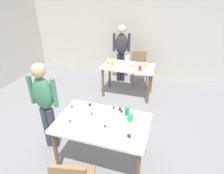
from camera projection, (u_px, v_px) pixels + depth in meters
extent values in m
plane|color=gray|center=(99.00, 151.00, 3.13)|extent=(6.40, 6.40, 0.00)
cube|color=beige|center=(139.00, 30.00, 5.18)|extent=(6.40, 0.10, 2.60)
cube|color=silver|center=(102.00, 123.00, 2.62)|extent=(1.27, 0.80, 0.04)
cylinder|color=brown|center=(56.00, 151.00, 2.67)|extent=(0.06, 0.06, 0.71)
cylinder|color=brown|center=(137.00, 172.00, 2.37)|extent=(0.06, 0.06, 0.71)
cylinder|color=brown|center=(77.00, 122.00, 3.24)|extent=(0.06, 0.06, 0.71)
cylinder|color=brown|center=(145.00, 136.00, 2.94)|extent=(0.06, 0.06, 0.71)
cube|color=silver|center=(128.00, 67.00, 4.38)|extent=(1.18, 0.63, 0.04)
cylinder|color=brown|center=(103.00, 83.00, 4.48)|extent=(0.06, 0.06, 0.71)
cylinder|color=brown|center=(148.00, 89.00, 4.21)|extent=(0.06, 0.06, 0.71)
cylinder|color=brown|center=(110.00, 74.00, 4.91)|extent=(0.06, 0.06, 0.71)
cylinder|color=brown|center=(151.00, 80.00, 4.64)|extent=(0.06, 0.06, 0.71)
cube|color=olive|center=(139.00, 70.00, 4.98)|extent=(0.51, 0.51, 0.04)
cube|color=olive|center=(139.00, 59.00, 5.02)|extent=(0.37, 0.16, 0.42)
cylinder|color=olive|center=(146.00, 80.00, 4.94)|extent=(0.04, 0.04, 0.41)
cylinder|color=olive|center=(133.00, 80.00, 4.93)|extent=(0.04, 0.04, 0.41)
cylinder|color=olive|center=(144.00, 75.00, 5.24)|extent=(0.04, 0.04, 0.41)
cylinder|color=olive|center=(132.00, 75.00, 5.23)|extent=(0.04, 0.04, 0.41)
cylinder|color=#383D4C|center=(47.00, 127.00, 3.08)|extent=(0.11, 0.11, 0.75)
cylinder|color=#383D4C|center=(53.00, 128.00, 3.06)|extent=(0.11, 0.11, 0.75)
ellipsoid|color=#3D7A56|center=(43.00, 94.00, 2.76)|extent=(0.33, 0.21, 0.53)
sphere|color=tan|center=(38.00, 70.00, 2.58)|extent=(0.20, 0.20, 0.20)
cylinder|color=#3D7A56|center=(31.00, 90.00, 2.78)|extent=(0.07, 0.07, 0.45)
cylinder|color=#3D7A56|center=(54.00, 93.00, 2.70)|extent=(0.07, 0.07, 0.45)
cylinder|color=#28282D|center=(123.00, 68.00, 5.20)|extent=(0.11, 0.11, 0.77)
cylinder|color=#28282D|center=(119.00, 68.00, 5.21)|extent=(0.11, 0.11, 0.77)
ellipsoid|color=#333338|center=(121.00, 44.00, 4.89)|extent=(0.35, 0.26, 0.54)
sphere|color=beige|center=(122.00, 29.00, 4.71)|extent=(0.21, 0.21, 0.21)
cylinder|color=#333338|center=(129.00, 43.00, 4.86)|extent=(0.08, 0.08, 0.46)
cylinder|color=#333338|center=(114.00, 42.00, 4.89)|extent=(0.08, 0.08, 0.46)
cylinder|color=white|center=(144.00, 120.00, 2.60)|extent=(0.16, 0.16, 0.06)
cylinder|color=#198438|center=(127.00, 112.00, 2.72)|extent=(0.07, 0.07, 0.12)
cube|color=silver|center=(97.00, 108.00, 2.90)|extent=(0.17, 0.02, 0.01)
cylinder|color=white|center=(96.00, 115.00, 2.65)|extent=(0.09, 0.09, 0.12)
cylinder|color=green|center=(130.00, 118.00, 2.61)|extent=(0.08, 0.08, 0.10)
sphere|color=#3D2319|center=(122.00, 111.00, 2.80)|extent=(0.04, 0.04, 0.04)
sphere|color=brown|center=(72.00, 106.00, 2.91)|extent=(0.04, 0.04, 0.04)
sphere|color=brown|center=(92.00, 113.00, 2.75)|extent=(0.05, 0.05, 0.05)
sphere|color=brown|center=(70.00, 121.00, 2.61)|extent=(0.04, 0.04, 0.04)
sphere|color=#3D2319|center=(129.00, 136.00, 2.34)|extent=(0.05, 0.05, 0.05)
sphere|color=brown|center=(114.00, 108.00, 2.88)|extent=(0.04, 0.04, 0.04)
sphere|color=brown|center=(105.00, 126.00, 2.51)|extent=(0.04, 0.04, 0.04)
sphere|color=#3D2319|center=(120.00, 109.00, 2.84)|extent=(0.05, 0.05, 0.05)
sphere|color=#3D2319|center=(90.00, 105.00, 2.94)|extent=(0.05, 0.05, 0.05)
cylinder|color=white|center=(127.00, 61.00, 4.28)|extent=(0.11, 0.11, 0.25)
cylinder|color=yellow|center=(112.00, 64.00, 4.35)|extent=(0.08, 0.08, 0.09)
cylinder|color=red|center=(128.00, 60.00, 4.54)|extent=(0.08, 0.08, 0.11)
cylinder|color=white|center=(152.00, 67.00, 4.16)|extent=(0.08, 0.08, 0.11)
cylinder|color=red|center=(140.00, 68.00, 4.11)|extent=(0.07, 0.07, 0.11)
torus|color=pink|center=(137.00, 63.00, 4.45)|extent=(0.13, 0.13, 0.04)
torus|color=gold|center=(108.00, 63.00, 4.50)|extent=(0.11, 0.11, 0.03)
torus|color=pink|center=(115.00, 67.00, 4.27)|extent=(0.11, 0.11, 0.03)
torus|color=gold|center=(146.00, 65.00, 4.35)|extent=(0.13, 0.13, 0.04)
torus|color=gold|center=(132.00, 66.00, 4.32)|extent=(0.13, 0.13, 0.04)
torus|color=white|center=(117.00, 63.00, 4.46)|extent=(0.10, 0.10, 0.03)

